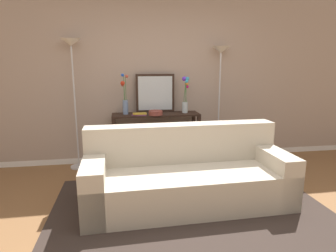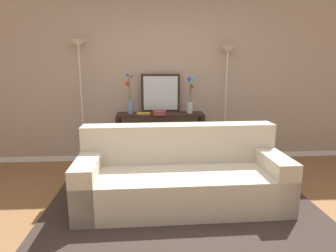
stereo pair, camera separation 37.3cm
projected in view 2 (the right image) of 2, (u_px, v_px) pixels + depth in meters
The scene contains 13 objects.
ground_plane at pixel (174, 239), 2.65m from camera, with size 16.00×16.00×0.02m, color brown.
back_wall at pixel (162, 71), 4.64m from camera, with size 12.00×0.15×2.95m.
area_rug at pixel (183, 208), 3.19m from camera, with size 3.04×1.99×0.01m.
couch at pixel (181, 177), 3.28m from camera, with size 2.32×0.94×0.88m.
console_table at pixel (160, 129), 4.50m from camera, with size 1.35×0.39×0.84m.
floor_lamp_left at pixel (80, 68), 4.30m from camera, with size 0.28×0.28×1.95m.
floor_lamp_right at pixel (227, 72), 4.46m from camera, with size 0.28×0.28×1.86m.
wall_mirror at pixel (161, 93), 4.54m from camera, with size 0.61×0.02×0.60m.
vase_tall_flowers at pixel (130, 99), 4.39m from camera, with size 0.12×0.08×0.62m.
vase_short_flowers at pixel (190, 97), 4.43m from camera, with size 0.11×0.12×0.57m.
fruit_bowl at pixel (159, 113), 4.31m from camera, with size 0.21×0.21×0.07m.
book_stack at pixel (143, 114), 4.32m from camera, with size 0.23×0.15×0.03m.
book_row_under_console at pixel (136, 162), 4.58m from camera, with size 0.31×0.18×0.13m.
Camera 2 is at (-0.21, -2.36, 1.57)m, focal length 30.49 mm.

